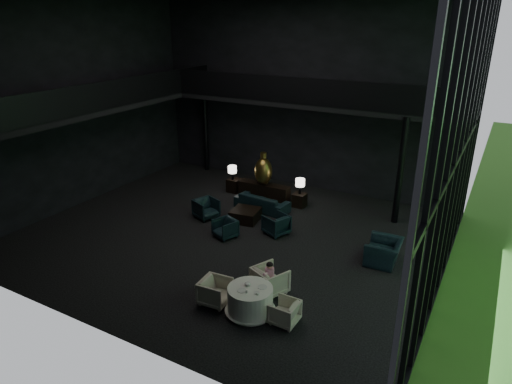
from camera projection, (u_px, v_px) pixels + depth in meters
The scene contains 34 objects.
floor at pixel (231, 235), 16.19m from camera, with size 14.00×12.00×0.02m, color black.
wall_back at pixel (303, 97), 19.61m from camera, with size 14.00×0.04×8.00m, color black.
wall_front at pixel (79, 179), 9.85m from camera, with size 14.00×0.04×8.00m, color black.
wall_left at pixel (78, 105), 17.91m from camera, with size 0.04×12.00×8.00m, color black.
curtain_wall at pixel (459, 155), 11.57m from camera, with size 0.20×12.00×8.00m, color black, non-canonical shape.
mezzanine_left at pixel (96, 107), 17.46m from camera, with size 2.00×12.00×0.25m, color black.
mezzanine_back at pixel (316, 103), 18.34m from camera, with size 12.00×2.00×0.25m, color black.
railing_left at pixel (113, 94), 16.78m from camera, with size 0.06×12.00×1.00m, color black.
railing_back at pixel (307, 91), 17.31m from camera, with size 12.00×0.06×1.00m, color black.
column_nw at pixel (205, 131), 22.36m from camera, with size 0.24×0.24×4.00m, color black.
column_ne at pixel (400, 172), 16.53m from camera, with size 0.24×0.24×4.00m, color black.
console at pixel (264, 192), 19.21m from camera, with size 2.23×0.51×0.71m, color black.
bronze_urn at pixel (263, 171), 18.79m from camera, with size 0.74×0.74×1.37m.
side_table_left at pixel (234, 185), 20.11m from camera, with size 0.54×0.54×0.59m, color black.
table_lamp_left at pixel (232, 170), 19.73m from camera, with size 0.38×0.38×0.63m.
side_table_right at pixel (299, 200), 18.54m from camera, with size 0.50×0.50×0.55m, color black.
table_lamp_right at pixel (300, 183), 18.29m from camera, with size 0.38×0.38×0.63m.
sofa at pixel (262, 199), 18.17m from camera, with size 2.36×0.69×0.92m, color black.
lounge_armchair_west at pixel (206, 207), 17.45m from camera, with size 0.86×0.81×0.89m, color black.
lounge_armchair_east at pixel (276, 223), 16.19m from camera, with size 0.81×0.76×0.83m, color black.
lounge_armchair_south at pixel (225, 228), 15.96m from camera, with size 0.67×0.63×0.69m, color black.
window_armchair at pixel (384, 246), 14.23m from camera, with size 1.30×0.84×1.13m, color black.
coffee_table at pixel (245, 215), 17.30m from camera, with size 0.99×0.99×0.44m, color black.
dining_table at pixel (250, 302), 11.90m from camera, with size 1.35×1.35×0.75m.
dining_chair_north at pixel (270, 277), 12.73m from camera, with size 0.93×0.87×0.96m, color #BFB59C.
dining_chair_east at pixel (284, 312), 11.51m from camera, with size 0.60×0.56×0.62m, color silver.
dining_chair_west at pixel (215, 290), 12.27m from camera, with size 0.77×0.72×0.79m, color #B6B3A4.
child at pixel (270, 271), 12.55m from camera, with size 0.26×0.26×0.55m.
plate_a at pixel (242, 291), 11.62m from camera, with size 0.24×0.24×0.01m, color white.
plate_b at pixel (262, 287), 11.78m from camera, with size 0.24×0.24×0.02m, color white.
saucer at pixel (256, 293), 11.53m from camera, with size 0.15×0.15×0.01m, color white.
coffee_cup at pixel (257, 293), 11.46m from camera, with size 0.08×0.08×0.06m, color white.
cereal_bowl at pixel (248, 284), 11.85m from camera, with size 0.17×0.17×0.09m, color white.
cream_pot at pixel (246, 292), 11.53m from camera, with size 0.05×0.05×0.06m, color #99999E.
Camera 1 is at (7.86, -12.23, 7.34)m, focal length 32.00 mm.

